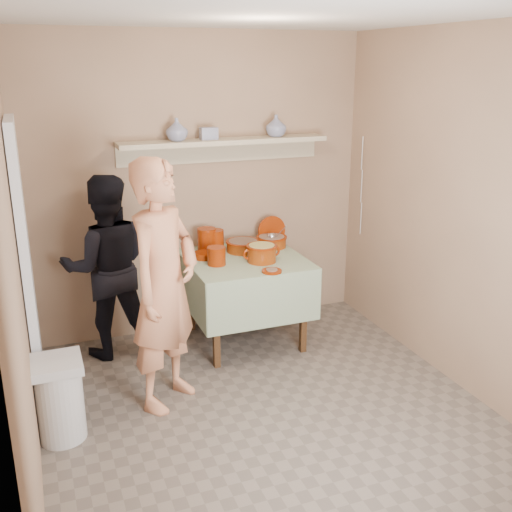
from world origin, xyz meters
name	(u,v)px	position (x,y,z in m)	size (l,w,h in m)	color
ground	(275,423)	(0.00, 0.00, 0.00)	(3.50, 3.50, 0.00)	#685C51
tile_panel	(27,267)	(-1.46, 0.95, 1.00)	(0.06, 0.70, 2.00)	silver
plate_stack_a	(207,240)	(0.00, 1.55, 0.87)	(0.16, 0.16, 0.22)	#6E1B02
plate_stack_b	(215,241)	(0.07, 1.55, 0.86)	(0.16, 0.16, 0.19)	#6E1B02
bowl_stack	(216,256)	(-0.02, 1.19, 0.84)	(0.15, 0.15, 0.15)	#6E1B02
empty_bowl	(204,255)	(-0.07, 1.40, 0.79)	(0.18, 0.18, 0.05)	#6E1B02
propped_lid	(272,230)	(0.63, 1.61, 0.88)	(0.26, 0.26, 0.02)	#6E1B02
vase_right	(276,126)	(0.67, 1.61, 1.81)	(0.18, 0.18, 0.19)	navy
vase_left	(177,130)	(-0.21, 1.62, 1.81)	(0.18, 0.18, 0.19)	navy
ceramic_box	(209,133)	(0.06, 1.63, 1.77)	(0.14, 0.10, 0.10)	navy
person_cook	(164,286)	(-0.60, 0.55, 0.88)	(0.64, 0.42, 1.76)	tan
person_helper	(107,267)	(-0.87, 1.47, 0.76)	(0.74, 0.57, 1.51)	black
room_shell	(278,190)	(0.00, 0.00, 1.61)	(3.04, 3.54, 2.62)	#9C7B60
serving_table	(245,271)	(0.25, 1.28, 0.64)	(0.97, 0.97, 0.76)	#4C2D16
cazuela_meat_a	(243,245)	(0.30, 1.46, 0.82)	(0.30, 0.30, 0.10)	#6A1F00
cazuela_meat_b	(272,241)	(0.58, 1.49, 0.82)	(0.28, 0.28, 0.10)	#6A1F00
ladle	(272,236)	(0.58, 1.46, 0.87)	(0.08, 0.26, 0.19)	silver
cazuela_rice	(262,252)	(0.35, 1.14, 0.85)	(0.33, 0.25, 0.14)	#6A1F00
front_plate	(272,271)	(0.33, 0.86, 0.77)	(0.16, 0.16, 0.03)	#6E1B02
wall_shelf	(224,144)	(0.20, 1.65, 1.67)	(1.80, 0.25, 0.21)	tan
trash_bin	(60,399)	(-1.35, 0.35, 0.28)	(0.32, 0.32, 0.56)	silver
electrical_cord	(362,186)	(1.47, 1.48, 1.25)	(0.01, 0.05, 0.90)	silver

